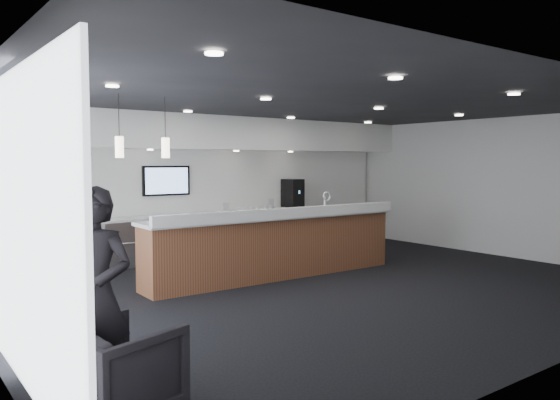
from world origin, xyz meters
TOP-DOWN VIEW (x-y plane):
  - ground at (0.00, 0.00)m, footprint 10.00×10.00m
  - ceiling at (0.00, 0.00)m, footprint 10.00×8.00m
  - back_wall at (0.00, 4.00)m, footprint 10.00×0.02m
  - right_wall at (5.00, 0.00)m, footprint 0.02×8.00m
  - soffit_bulkhead at (0.00, 3.55)m, footprint 10.00×0.90m
  - alcove_panel at (0.00, 3.97)m, footprint 9.80×0.06m
  - back_credenza at (-0.00, 3.64)m, footprint 5.06×0.66m
  - wall_tv at (-1.00, 3.91)m, footprint 1.05×0.08m
  - pendant_left at (-2.40, 0.80)m, footprint 0.12×0.12m
  - pendant_right at (-3.10, 0.80)m, footprint 0.12×0.12m
  - ceiling_can_lights at (0.00, 0.00)m, footprint 7.00×5.00m
  - service_counter at (-0.24, 1.07)m, footprint 4.96×0.89m
  - coffee_machine at (2.20, 3.72)m, footprint 0.43×0.53m
  - info_sign_left at (0.21, 3.51)m, footprint 0.16×0.04m
  - info_sign_right at (1.45, 3.57)m, footprint 0.18×0.06m
  - armchair at (-4.40, -2.50)m, footprint 1.05×1.03m
  - lounge_guest at (-4.42, -2.04)m, footprint 0.77×0.80m
  - cup_0 at (1.54, 3.52)m, footprint 0.10×0.10m
  - cup_1 at (1.40, 3.52)m, footprint 0.14×0.14m
  - cup_2 at (1.26, 3.52)m, footprint 0.12×0.12m
  - cup_3 at (1.12, 3.52)m, footprint 0.13×0.13m
  - cup_4 at (0.98, 3.52)m, footprint 0.14×0.14m
  - cup_5 at (0.84, 3.52)m, footprint 0.11×0.11m
  - cup_6 at (0.70, 3.52)m, footprint 0.14×0.14m
  - cup_7 at (0.56, 3.52)m, footprint 0.12×0.12m

SIDE VIEW (x-z plane):
  - ground at x=0.00m, z-range 0.00..0.00m
  - armchair at x=-4.40m, z-range 0.00..0.77m
  - back_credenza at x=0.00m, z-range 0.00..0.95m
  - service_counter at x=-0.24m, z-range -0.17..1.32m
  - lounge_guest at x=-4.42m, z-range 0.00..1.84m
  - cup_0 at x=1.54m, z-range 0.95..1.04m
  - cup_1 at x=1.40m, z-range 0.95..1.04m
  - cup_2 at x=1.26m, z-range 0.95..1.04m
  - cup_3 at x=1.12m, z-range 0.95..1.04m
  - cup_4 at x=0.98m, z-range 0.95..1.04m
  - cup_5 at x=0.84m, z-range 0.95..1.04m
  - cup_6 at x=0.70m, z-range 0.95..1.04m
  - cup_7 at x=0.56m, z-range 0.95..1.04m
  - info_sign_left at x=0.21m, z-range 0.95..1.16m
  - info_sign_right at x=1.45m, z-range 0.95..1.19m
  - coffee_machine at x=2.20m, z-range 0.95..1.63m
  - back_wall at x=0.00m, z-range 0.00..3.00m
  - right_wall at x=5.00m, z-range 0.00..3.00m
  - alcove_panel at x=0.00m, z-range 0.90..2.30m
  - wall_tv at x=-1.00m, z-range 1.34..1.96m
  - pendant_left at x=-2.40m, z-range 2.10..2.40m
  - pendant_right at x=-3.10m, z-range 2.10..2.40m
  - soffit_bulkhead at x=0.00m, z-range 2.30..3.00m
  - ceiling_can_lights at x=0.00m, z-range 2.96..2.98m
  - ceiling at x=0.00m, z-range 2.99..3.01m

